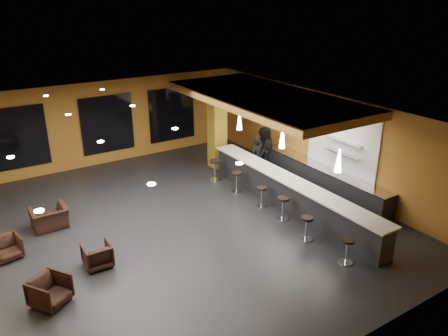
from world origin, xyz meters
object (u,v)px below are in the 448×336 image
bar_stool_0 (348,248)px  bar_stool_5 (215,167)px  pendant_1 (282,138)px  bar_counter (289,194)px  armchair_b (97,255)px  staff_a (258,157)px  staff_c (265,147)px  pendant_0 (339,161)px  armchair_a (50,291)px  staff_b (264,149)px  armchair_d (49,218)px  armchair_c (7,248)px  prep_counter (322,178)px  bar_stool_2 (283,205)px  pendant_2 (239,121)px  column (217,126)px  bar_stool_4 (237,179)px  bar_stool_1 (307,225)px  bar_stool_3 (262,194)px

bar_stool_0 → bar_stool_5: bar_stool_5 is taller
bar_stool_0 → pendant_1: bearing=77.7°
bar_stool_0 → bar_stool_5: 6.72m
bar_counter → armchair_b: 6.54m
staff_a → bar_stool_5: size_ratio=1.99×
staff_c → pendant_0: bearing=-96.8°
staff_a → armchair_a: size_ratio=2.11×
staff_b → armchair_d: 8.55m
armchair_b → armchair_c: bearing=-39.6°
prep_counter → armchair_b: size_ratio=8.27×
pendant_1 → armchair_c: (-8.51, 1.31, -2.03)m
armchair_b → bar_stool_0: 6.68m
pendant_1 → armchair_a: pendant_1 is taller
armchair_d → bar_stool_5: 6.29m
staff_c → bar_stool_2: bearing=-110.6°
pendant_2 → armchair_d: size_ratio=0.66×
armchair_a → armchair_c: size_ratio=1.12×
column → pendant_0: 6.63m
bar_stool_0 → staff_b: bearing=71.4°
bar_stool_4 → column: bearing=73.3°
prep_counter → armchair_c: prep_counter is taller
column → armchair_c: 9.06m
staff_a → bar_stool_1: 4.92m
armchair_a → bar_stool_1: 7.08m
bar_counter → bar_stool_0: bearing=-104.1°
armchair_b → armchair_a: bearing=34.5°
prep_counter → armchair_d: 9.46m
armchair_a → bar_stool_5: 8.20m
pendant_0 → staff_a: 5.02m
bar_counter → staff_b: size_ratio=4.46×
pendant_0 → bar_stool_0: 2.47m
bar_stool_0 → column: bearing=83.9°
armchair_a → bar_stool_4: 7.70m
bar_counter → armchair_c: bar_counter is taller
armchair_c → column: bearing=7.9°
staff_b → bar_stool_4: bearing=-162.9°
staff_b → staff_a: bearing=-156.3°
bar_counter → armchair_c: (-8.51, 1.81, -0.18)m
armchair_a → bar_stool_4: bearing=-12.4°
bar_stool_2 → column: bearing=82.1°
bar_stool_4 → staff_a: bearing=26.6°
pendant_1 → prep_counter: bearing=0.0°
staff_c → armchair_c: (-10.11, -1.62, -0.55)m
pendant_0 → bar_stool_1: size_ratio=0.93×
bar_stool_2 → bar_stool_3: (-0.03, 1.09, -0.03)m
staff_b → bar_stool_4: staff_b is taller
pendant_1 → bar_stool_4: 2.50m
armchair_a → armchair_b: bearing=-0.4°
column → staff_b: 2.12m
prep_counter → bar_stool_5: 4.05m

